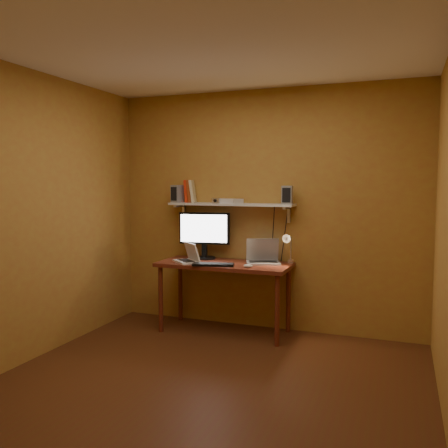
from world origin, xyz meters
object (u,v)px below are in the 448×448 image
at_px(desk_lamp, 288,245).
at_px(shelf_camera, 216,201).
at_px(desk, 224,271).
at_px(monitor, 204,233).
at_px(speaker_left, 177,194).
at_px(speaker_right, 287,195).
at_px(keyboard, 213,265).
at_px(netbook, 189,257).
at_px(wall_shelf, 231,205).
at_px(laptop, 263,257).
at_px(mouse, 248,266).
at_px(router, 228,201).

bearing_deg(desk_lamp, shelf_camera, -179.53).
bearing_deg(desk, desk_lamp, 10.81).
distance_m(monitor, speaker_left, 0.55).
relative_size(desk_lamp, shelf_camera, 3.71).
height_order(desk, speaker_right, speaker_right).
bearing_deg(keyboard, desk_lamp, 10.72).
bearing_deg(netbook, speaker_right, 56.95).
distance_m(wall_shelf, netbook, 0.73).
bearing_deg(netbook, desk, 57.25).
distance_m(laptop, netbook, 0.79).
xyz_separation_m(netbook, shelf_camera, (0.23, 0.23, 0.60)).
xyz_separation_m(mouse, shelf_camera, (-0.47, 0.31, 0.64)).
distance_m(wall_shelf, shelf_camera, 0.17).
height_order(monitor, mouse, monitor).
relative_size(netbook, speaker_left, 1.77).
bearing_deg(laptop, netbook, 175.98).
relative_size(laptop, mouse, 4.29).
relative_size(keyboard, shelf_camera, 4.19).
height_order(laptop, netbook, laptop).
xyz_separation_m(netbook, keyboard, (0.32, -0.10, -0.05)).
xyz_separation_m(desk_lamp, speaker_right, (-0.03, 0.05, 0.51)).
distance_m(netbook, mouse, 0.70).
distance_m(keyboard, router, 0.76).
height_order(netbook, router, router).
bearing_deg(monitor, desk_lamp, -11.28).
relative_size(laptop, netbook, 1.18).
height_order(laptop, mouse, laptop).
xyz_separation_m(desk, shelf_camera, (-0.14, 0.12, 0.74)).
relative_size(monitor, desk_lamp, 1.52).
xyz_separation_m(monitor, laptop, (0.69, -0.04, -0.22)).
height_order(shelf_camera, router, shelf_camera).
relative_size(laptop, keyboard, 0.97).
xyz_separation_m(mouse, desk_lamp, (0.33, 0.32, 0.19)).
height_order(mouse, router, router).
relative_size(desk, desk_lamp, 3.73).
xyz_separation_m(monitor, router, (0.27, 0.03, 0.36)).
relative_size(monitor, laptop, 1.40).
xyz_separation_m(wall_shelf, desk_lamp, (0.66, -0.07, -0.40)).
height_order(speaker_right, shelf_camera, speaker_right).
bearing_deg(speaker_left, router, 20.81).
bearing_deg(laptop, mouse, -121.78).
bearing_deg(mouse, shelf_camera, 144.30).
bearing_deg(netbook, keyboard, 23.89).
relative_size(speaker_left, router, 0.68).
xyz_separation_m(desk, laptop, (0.38, 0.13, 0.15)).
xyz_separation_m(desk, mouse, (0.33, -0.19, 0.10)).
bearing_deg(netbook, laptop, 58.71).
bearing_deg(monitor, speaker_left, 170.92).
distance_m(monitor, mouse, 0.78).
bearing_deg(speaker_left, shelf_camera, 11.62).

